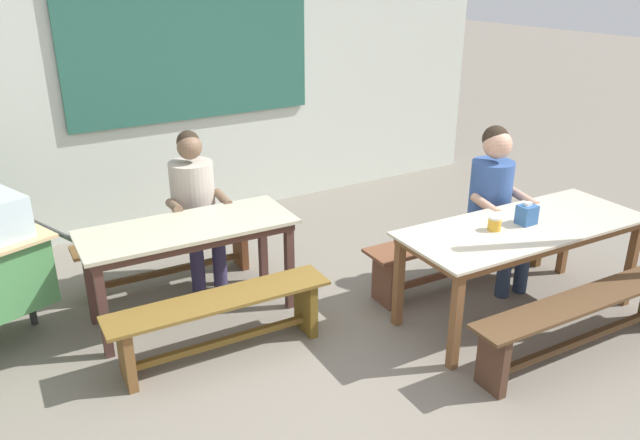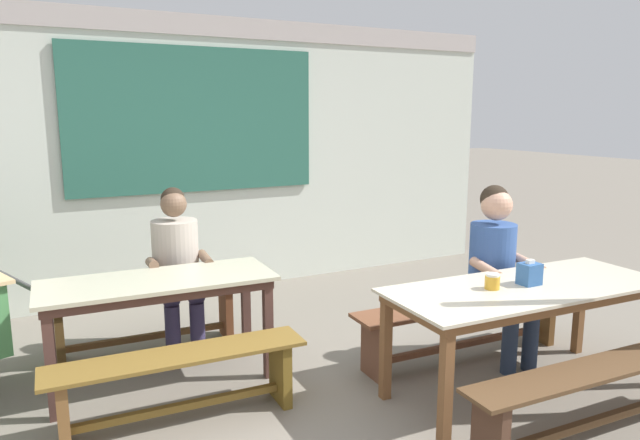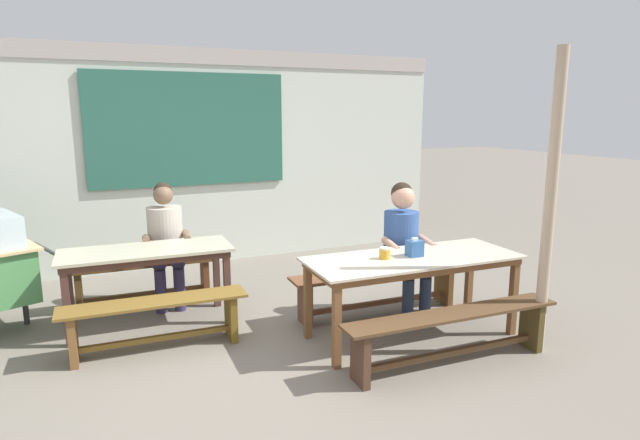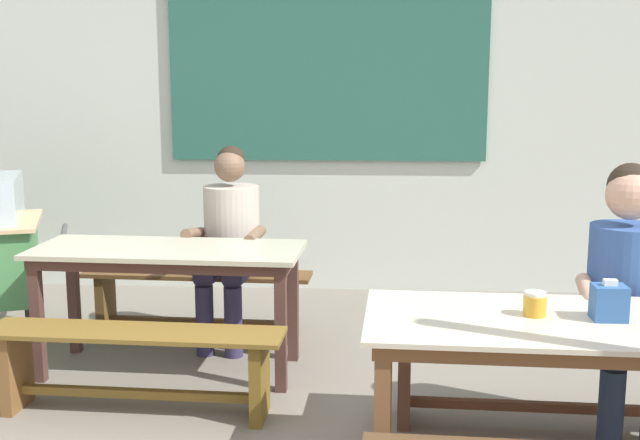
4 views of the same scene
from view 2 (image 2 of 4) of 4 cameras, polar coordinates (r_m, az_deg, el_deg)
The scene contains 12 objects.
ground_plane at distance 3.62m, azimuth -0.16°, elevation -19.67°, with size 40.00×40.00×0.00m, color slate.
backdrop_wall at distance 5.91m, azimuth -13.50°, elevation 6.58°, with size 7.33×0.23×2.74m.
dining_table_far at distance 4.05m, azimuth -15.58°, elevation -6.69°, with size 1.55×0.68×0.73m.
dining_table_near at distance 3.98m, azimuth 19.64°, elevation -7.01°, with size 1.91×0.82×0.73m.
bench_far_back at distance 4.73m, azimuth -16.61°, elevation -8.80°, with size 1.50×0.33×0.44m.
bench_far_front at distance 3.62m, azimuth -13.62°, elevation -14.84°, with size 1.52×0.37×0.44m.
bench_near_back at distance 4.52m, azimuth 13.92°, elevation -9.46°, with size 1.80×0.38×0.44m.
bench_near_front at distance 3.74m, azimuth 25.98°, elevation -14.71°, with size 1.85×0.34×0.44m.
person_center_facing at distance 4.59m, azimuth -13.87°, elevation -3.77°, with size 0.49×0.57×1.26m.
person_right_near_table at distance 4.49m, azimuth 17.02°, elevation -3.84°, with size 0.48×0.60×1.29m.
tissue_box at distance 3.96m, azimuth 19.86°, elevation -4.97°, with size 0.13×0.11×0.16m.
condiment_jar at distance 3.80m, azimuth 16.55°, elevation -5.80°, with size 0.09×0.09×0.10m.
Camera 2 is at (-1.44, -2.77, 1.82)m, focal length 32.61 mm.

